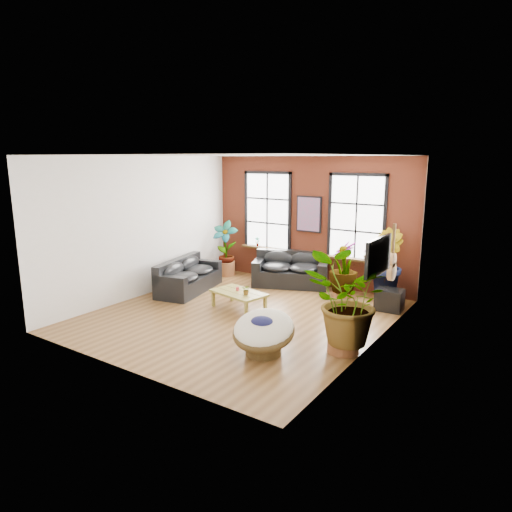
% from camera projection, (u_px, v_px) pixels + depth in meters
% --- Properties ---
extents(room, '(6.04, 6.54, 3.54)m').
position_uv_depth(room, '(244.00, 237.00, 9.96)').
color(room, brown).
rests_on(room, ground).
extents(sofa_back, '(2.23, 1.67, 0.92)m').
position_uv_depth(sofa_back, '(291.00, 270.00, 12.56)').
color(sofa_back, black).
rests_on(sofa_back, ground).
extents(sofa_left, '(1.34, 2.27, 0.84)m').
position_uv_depth(sofa_left, '(187.00, 277.00, 12.02)').
color(sofa_left, black).
rests_on(sofa_left, ground).
extents(coffee_table, '(1.41, 0.98, 0.50)m').
position_uv_depth(coffee_table, '(239.00, 294.00, 10.56)').
color(coffee_table, olive).
rests_on(coffee_table, ground).
extents(papasan_chair, '(1.32, 1.33, 0.84)m').
position_uv_depth(papasan_chair, '(263.00, 331.00, 8.10)').
color(papasan_chair, '#4D391B').
rests_on(papasan_chair, ground).
extents(poster, '(0.74, 0.06, 0.98)m').
position_uv_depth(poster, '(309.00, 214.00, 12.38)').
color(poster, black).
rests_on(poster, room).
extents(tv_wall_unit, '(0.13, 1.86, 1.20)m').
position_uv_depth(tv_wall_unit, '(382.00, 259.00, 8.77)').
color(tv_wall_unit, black).
rests_on(tv_wall_unit, room).
extents(media_box, '(0.62, 0.53, 0.50)m').
position_uv_depth(media_box, '(389.00, 300.00, 10.50)').
color(media_box, black).
rests_on(media_box, ground).
extents(pot_back_left, '(0.66, 0.66, 0.42)m').
position_uv_depth(pot_back_left, '(226.00, 268.00, 13.68)').
color(pot_back_left, brown).
rests_on(pot_back_left, ground).
extents(pot_back_right, '(0.57, 0.57, 0.35)m').
position_uv_depth(pot_back_right, '(384.00, 295.00, 11.14)').
color(pot_back_right, brown).
rests_on(pot_back_right, ground).
extents(pot_right_wall, '(0.58, 0.58, 0.42)m').
position_uv_depth(pot_right_wall, '(343.00, 341.00, 8.24)').
color(pot_right_wall, brown).
rests_on(pot_right_wall, ground).
extents(pot_mid, '(0.50, 0.50, 0.35)m').
position_uv_depth(pot_mid, '(342.00, 290.00, 11.55)').
color(pot_mid, brown).
rests_on(pot_mid, ground).
extents(floor_plant_back_left, '(0.88, 0.69, 1.49)m').
position_uv_depth(floor_plant_back_left, '(225.00, 246.00, 13.49)').
color(floor_plant_back_left, '#1B5F19').
rests_on(floor_plant_back_left, ground).
extents(floor_plant_back_right, '(1.13, 1.15, 1.64)m').
position_uv_depth(floor_plant_back_right, '(385.00, 263.00, 11.00)').
color(floor_plant_back_right, '#1B5F19').
rests_on(floor_plant_back_right, ground).
extents(floor_plant_right_wall, '(1.87, 1.79, 1.62)m').
position_uv_depth(floor_plant_right_wall, '(344.00, 301.00, 8.05)').
color(floor_plant_right_wall, '#1B5F19').
rests_on(floor_plant_right_wall, ground).
extents(floor_plant_mid, '(1.01, 1.01, 1.28)m').
position_uv_depth(floor_plant_mid, '(344.00, 267.00, 11.37)').
color(floor_plant_mid, '#1B5F19').
rests_on(floor_plant_mid, ground).
extents(table_plant, '(0.25, 0.23, 0.23)m').
position_uv_depth(table_plant, '(246.00, 290.00, 10.30)').
color(table_plant, '#1B5F19').
rests_on(table_plant, coffee_table).
extents(sill_plant_left, '(0.17, 0.17, 0.27)m').
position_uv_depth(sill_plant_left, '(257.00, 242.00, 13.43)').
color(sill_plant_left, '#1B5F19').
rests_on(sill_plant_left, room).
extents(sill_plant_right, '(0.19, 0.19, 0.27)m').
position_uv_depth(sill_plant_right, '(367.00, 255.00, 11.60)').
color(sill_plant_right, '#1B5F19').
rests_on(sill_plant_right, room).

